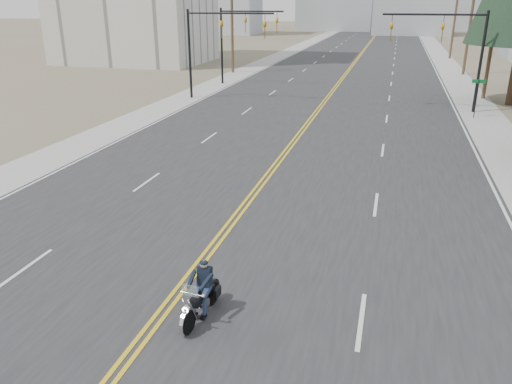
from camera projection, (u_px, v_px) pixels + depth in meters
name	position (u px, v px, depth m)	size (l,w,h in m)	color
road	(359.00, 56.00, 73.28)	(20.00, 200.00, 0.01)	#303033
sidewalk_left	(283.00, 54.00, 76.11)	(3.00, 200.00, 0.01)	#A5A5A0
sidewalk_right	(442.00, 58.00, 70.45)	(3.00, 200.00, 0.01)	#A5A5A0
traffic_mast_left	(213.00, 37.00, 39.49)	(7.10, 0.26, 7.00)	black
traffic_mast_right	(453.00, 41.00, 35.08)	(7.10, 0.26, 7.00)	black
traffic_mast_far	(238.00, 32.00, 46.80)	(6.10, 0.26, 7.00)	black
street_sign	(477.00, 92.00, 33.95)	(0.90, 0.06, 2.62)	black
utility_pole_c	(495.00, 26.00, 39.33)	(2.20, 0.30, 11.00)	brown
utility_pole_d	(471.00, 17.00, 52.75)	(2.20, 0.30, 11.50)	brown
utility_pole_e	(455.00, 16.00, 68.15)	(2.20, 0.30, 11.00)	brown
utility_pole_left	(232.00, 22.00, 54.58)	(2.20, 0.30, 10.50)	brown
haze_bldg_b	(413.00, 4.00, 118.34)	(18.00, 14.00, 14.00)	#ADB2B7
haze_bldg_e	(475.00, 7.00, 137.04)	(14.00, 14.00, 12.00)	#B7BCC6
motorcyclist	(200.00, 292.00, 12.51)	(0.83, 1.93, 1.51)	black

